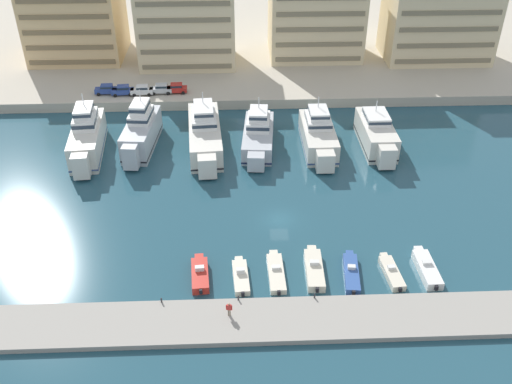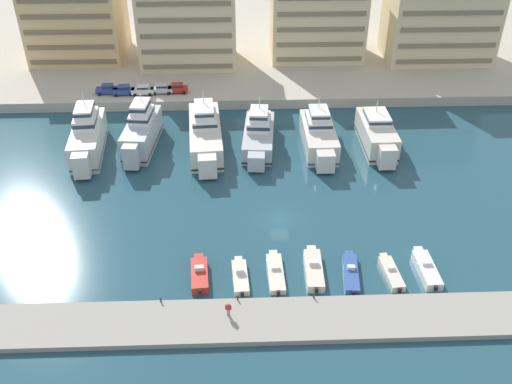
{
  "view_description": "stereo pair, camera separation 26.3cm",
  "coord_description": "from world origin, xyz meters",
  "px_view_note": "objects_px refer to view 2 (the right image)",
  "views": [
    {
      "loc": [
        -5.64,
        -61.08,
        45.83
      ],
      "look_at": [
        -3.06,
        3.11,
        2.5
      ],
      "focal_mm": 40.0,
      "sensor_mm": 36.0,
      "label": 1
    },
    {
      "loc": [
        -5.38,
        -61.09,
        45.83
      ],
      "look_at": [
        -3.06,
        3.11,
        2.5
      ],
      "focal_mm": 40.0,
      "sensor_mm": 36.0,
      "label": 2
    }
  ],
  "objects_px": {
    "motorboat_blue_center": "(351,273)",
    "car_blue_far_left": "(107,89)",
    "yacht_ivory_far_left": "(87,137)",
    "yacht_silver_left": "(141,132)",
    "car_blue_left": "(124,90)",
    "yacht_ivory_mid_left": "(205,133)",
    "motorboat_white_mid_right": "(426,269)",
    "pedestrian_near_edge": "(228,308)",
    "car_white_mid_left": "(143,90)",
    "motorboat_red_far_left": "(200,274)",
    "motorboat_cream_center_right": "(391,273)",
    "yacht_ivory_center": "(319,135)",
    "yacht_silver_center_left": "(259,134)",
    "motorboat_cream_center_left": "(314,269)",
    "car_silver_center_left": "(162,88)",
    "motorboat_cream_mid_left": "(276,272)",
    "yacht_ivory_center_right": "(377,134)",
    "motorboat_cream_left": "(240,276)",
    "car_red_center": "(177,88)"
  },
  "relations": [
    {
      "from": "yacht_silver_left",
      "to": "motorboat_red_far_left",
      "type": "height_order",
      "value": "yacht_silver_left"
    },
    {
      "from": "motorboat_white_mid_right",
      "to": "car_blue_left",
      "type": "relative_size",
      "value": 1.72
    },
    {
      "from": "yacht_ivory_mid_left",
      "to": "motorboat_cream_center_left",
      "type": "relative_size",
      "value": 2.62
    },
    {
      "from": "car_blue_left",
      "to": "motorboat_cream_left",
      "type": "bearing_deg",
      "value": -66.84
    },
    {
      "from": "yacht_silver_center_left",
      "to": "yacht_ivory_center_right",
      "type": "bearing_deg",
      "value": -2.8
    },
    {
      "from": "motorboat_white_mid_right",
      "to": "pedestrian_near_edge",
      "type": "xyz_separation_m",
      "value": [
        -23.4,
        -6.64,
        1.14
      ]
    },
    {
      "from": "yacht_silver_left",
      "to": "motorboat_cream_left",
      "type": "height_order",
      "value": "yacht_silver_left"
    },
    {
      "from": "yacht_ivory_mid_left",
      "to": "motorboat_white_mid_right",
      "type": "height_order",
      "value": "yacht_ivory_mid_left"
    },
    {
      "from": "yacht_ivory_mid_left",
      "to": "motorboat_cream_center_right",
      "type": "bearing_deg",
      "value": -54.23
    },
    {
      "from": "yacht_silver_left",
      "to": "car_blue_far_left",
      "type": "relative_size",
      "value": 3.81
    },
    {
      "from": "yacht_silver_left",
      "to": "yacht_ivory_center",
      "type": "xyz_separation_m",
      "value": [
        28.5,
        -1.26,
        -0.48
      ]
    },
    {
      "from": "yacht_silver_center_left",
      "to": "car_blue_left",
      "type": "xyz_separation_m",
      "value": [
        -24.24,
        16.95,
        0.69
      ]
    },
    {
      "from": "yacht_ivory_far_left",
      "to": "yacht_silver_left",
      "type": "distance_m",
      "value": 8.42
    },
    {
      "from": "yacht_silver_left",
      "to": "car_blue_left",
      "type": "xyz_separation_m",
      "value": [
        -5.4,
        16.54,
        0.03
      ]
    },
    {
      "from": "yacht_ivory_center_right",
      "to": "yacht_ivory_mid_left",
      "type": "bearing_deg",
      "value": 177.87
    },
    {
      "from": "motorboat_cream_mid_left",
      "to": "motorboat_cream_left",
      "type": "bearing_deg",
      "value": -172.33
    },
    {
      "from": "motorboat_blue_center",
      "to": "car_blue_left",
      "type": "distance_m",
      "value": 59.25
    },
    {
      "from": "motorboat_cream_mid_left",
      "to": "motorboat_blue_center",
      "type": "xyz_separation_m",
      "value": [
        8.86,
        -0.46,
        0.05
      ]
    },
    {
      "from": "motorboat_white_mid_right",
      "to": "car_white_mid_left",
      "type": "bearing_deg",
      "value": 129.21
    },
    {
      "from": "motorboat_red_far_left",
      "to": "yacht_silver_left",
      "type": "bearing_deg",
      "value": 108.57
    },
    {
      "from": "motorboat_cream_center_right",
      "to": "car_blue_left",
      "type": "xyz_separation_m",
      "value": [
        -38.59,
        48.72,
        2.35
      ]
    },
    {
      "from": "yacht_silver_center_left",
      "to": "motorboat_white_mid_right",
      "type": "bearing_deg",
      "value": -59.3
    },
    {
      "from": "car_white_mid_left",
      "to": "car_red_center",
      "type": "xyz_separation_m",
      "value": [
        6.22,
        0.61,
        0.0
      ]
    },
    {
      "from": "motorboat_cream_center_left",
      "to": "yacht_ivory_far_left",
      "type": "bearing_deg",
      "value": 137.43
    },
    {
      "from": "car_silver_center_left",
      "to": "motorboat_cream_mid_left",
      "type": "bearing_deg",
      "value": -69.6
    },
    {
      "from": "motorboat_white_mid_right",
      "to": "pedestrian_near_edge",
      "type": "height_order",
      "value": "pedestrian_near_edge"
    },
    {
      "from": "yacht_silver_center_left",
      "to": "motorboat_cream_left",
      "type": "bearing_deg",
      "value": -96.15
    },
    {
      "from": "pedestrian_near_edge",
      "to": "motorboat_cream_mid_left",
      "type": "bearing_deg",
      "value": 51.35
    },
    {
      "from": "yacht_ivory_center_right",
      "to": "motorboat_cream_left",
      "type": "distance_m",
      "value": 38.16
    },
    {
      "from": "motorboat_blue_center",
      "to": "pedestrian_near_edge",
      "type": "height_order",
      "value": "pedestrian_near_edge"
    },
    {
      "from": "motorboat_red_far_left",
      "to": "car_white_mid_left",
      "type": "height_order",
      "value": "car_white_mid_left"
    },
    {
      "from": "yacht_ivory_far_left",
      "to": "yacht_ivory_center",
      "type": "height_order",
      "value": "yacht_ivory_far_left"
    },
    {
      "from": "motorboat_cream_left",
      "to": "motorboat_cream_mid_left",
      "type": "bearing_deg",
      "value": 7.67
    },
    {
      "from": "yacht_ivory_far_left",
      "to": "yacht_silver_left",
      "type": "bearing_deg",
      "value": 10.42
    },
    {
      "from": "yacht_silver_center_left",
      "to": "motorboat_cream_center_left",
      "type": "bearing_deg",
      "value": -80.25
    },
    {
      "from": "motorboat_blue_center",
      "to": "car_silver_center_left",
      "type": "height_order",
      "value": "car_silver_center_left"
    },
    {
      "from": "yacht_silver_center_left",
      "to": "car_silver_center_left",
      "type": "relative_size",
      "value": 4.03
    },
    {
      "from": "yacht_silver_center_left",
      "to": "yacht_ivory_center",
      "type": "relative_size",
      "value": 1.01
    },
    {
      "from": "yacht_silver_left",
      "to": "yacht_ivory_center",
      "type": "distance_m",
      "value": 28.53
    },
    {
      "from": "car_white_mid_left",
      "to": "pedestrian_near_edge",
      "type": "xyz_separation_m",
      "value": [
        15.97,
        -54.9,
        -1.08
      ]
    },
    {
      "from": "car_blue_left",
      "to": "yacht_ivory_mid_left",
      "type": "bearing_deg",
      "value": -47.15
    },
    {
      "from": "yacht_ivory_mid_left",
      "to": "yacht_ivory_center",
      "type": "xyz_separation_m",
      "value": [
        18.27,
        -0.94,
        -0.19
      ]
    },
    {
      "from": "motorboat_blue_center",
      "to": "car_blue_far_left",
      "type": "distance_m",
      "value": 61.51
    },
    {
      "from": "motorboat_cream_left",
      "to": "car_white_mid_left",
      "type": "distance_m",
      "value": 51.61
    },
    {
      "from": "motorboat_cream_center_left",
      "to": "yacht_ivory_mid_left",
      "type": "bearing_deg",
      "value": 114.17
    },
    {
      "from": "yacht_ivory_mid_left",
      "to": "car_blue_left",
      "type": "relative_size",
      "value": 4.82
    },
    {
      "from": "motorboat_cream_center_right",
      "to": "car_blue_far_left",
      "type": "relative_size",
      "value": 1.57
    },
    {
      "from": "motorboat_red_far_left",
      "to": "motorboat_blue_center",
      "type": "height_order",
      "value": "motorboat_red_far_left"
    },
    {
      "from": "yacht_ivory_far_left",
      "to": "motorboat_red_far_left",
      "type": "bearing_deg",
      "value": -57.9
    },
    {
      "from": "motorboat_cream_center_left",
      "to": "motorboat_cream_mid_left",
      "type": "bearing_deg",
      "value": -177.0
    }
  ]
}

